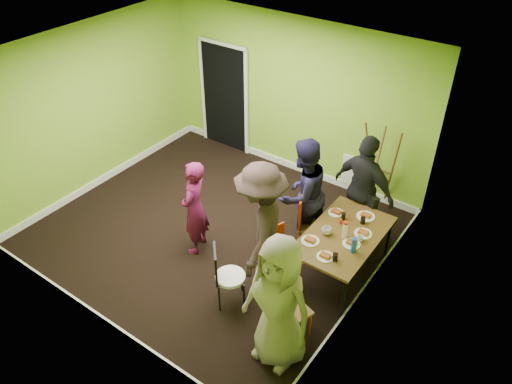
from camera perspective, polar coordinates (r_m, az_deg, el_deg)
ground at (r=7.89m, az=-4.78°, el=-4.38°), size 5.00×5.00×0.00m
room_walls at (r=7.33m, az=-5.09°, el=1.79°), size 5.04×4.54×2.82m
dining_table at (r=6.77m, az=9.97°, el=-5.14°), size 0.90×1.50×0.75m
chair_left_far at (r=7.23m, az=5.97°, el=-3.23°), size 0.52×0.52×0.96m
chair_left_near at (r=6.80m, az=2.48°, el=-6.76°), size 0.45×0.45×0.85m
chair_back_end at (r=7.41m, az=12.07°, el=-1.96°), size 0.48×0.52×0.89m
chair_front_end at (r=6.06m, az=3.70°, el=-13.19°), size 0.47×0.47×0.89m
chair_bentwood at (r=6.46m, az=-3.55°, el=-9.25°), size 0.50×0.50×0.91m
easel at (r=8.15m, az=13.86°, el=2.64°), size 0.61×0.58×1.53m
plate_near_left at (r=7.07m, az=9.13°, el=-2.34°), size 0.22×0.22×0.01m
plate_near_right at (r=6.56m, az=6.21°, el=-5.57°), size 0.25×0.25×0.01m
plate_far_back at (r=7.08m, az=12.41°, el=-2.74°), size 0.26×0.26×0.01m
plate_far_front at (r=6.36m, az=7.91°, el=-7.34°), size 0.22×0.22×0.01m
plate_wall_back at (r=6.78m, az=12.14°, el=-4.68°), size 0.24×0.24×0.01m
plate_wall_front at (r=6.59m, az=10.86°, el=-5.84°), size 0.23×0.23×0.01m
thermos at (r=6.61m, az=10.13°, el=-4.37°), size 0.07×0.07×0.23m
blue_bottle at (r=6.42m, az=11.13°, el=-6.00°), size 0.07×0.07×0.22m
orange_bottle at (r=6.88m, az=9.65°, el=-3.32°), size 0.04×0.04×0.07m
glass_mid at (r=6.95m, az=9.94°, el=-2.73°), size 0.06×0.06×0.11m
glass_back at (r=6.93m, az=12.12°, el=-3.20°), size 0.07×0.07×0.10m
glass_front at (r=6.31m, az=9.03°, el=-7.35°), size 0.07×0.07×0.10m
cup_a at (r=6.67m, az=8.07°, el=-4.39°), size 0.13×0.13×0.10m
cup_b at (r=6.64m, az=11.83°, el=-5.22°), size 0.09×0.09×0.08m
person_standing at (r=7.13m, az=-7.04°, el=-1.83°), size 0.51×0.63×1.49m
person_left_far at (r=7.18m, az=5.32°, el=-0.21°), size 0.85×0.98×1.74m
person_left_near at (r=6.48m, az=0.57°, el=-3.94°), size 1.11×1.38×1.86m
person_back_end at (r=7.39m, az=12.21°, el=0.22°), size 1.09×0.64×1.74m
person_front_end at (r=5.59m, az=2.63°, el=-12.53°), size 0.91×0.63×1.78m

